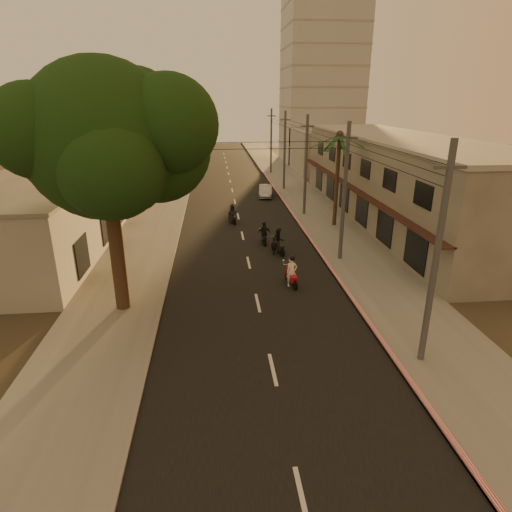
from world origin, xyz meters
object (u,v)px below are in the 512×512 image
(broadleaf_tree, at_px, (113,141))
(scooter_red, at_px, (292,273))
(palm_tree, at_px, (340,140))
(scooter_mid_b, at_px, (264,234))
(parked_car, at_px, (266,191))
(scooter_mid_a, at_px, (278,242))
(scooter_far_a, at_px, (232,215))

(broadleaf_tree, relative_size, scooter_red, 6.35)
(palm_tree, bearing_deg, scooter_mid_b, -147.41)
(scooter_red, distance_m, parked_car, 24.14)
(scooter_mid_a, distance_m, scooter_mid_b, 2.44)
(broadleaf_tree, bearing_deg, scooter_mid_b, 50.15)
(palm_tree, height_order, scooter_mid_b, palm_tree)
(scooter_red, bearing_deg, scooter_mid_b, 85.16)
(scooter_mid_a, height_order, parked_car, scooter_mid_a)
(scooter_red, xyz_separation_m, scooter_mid_b, (-0.71, 7.77, -0.05))
(palm_tree, bearing_deg, broadleaf_tree, -136.52)
(scooter_mid_b, distance_m, parked_car, 16.46)
(palm_tree, xyz_separation_m, scooter_red, (-5.82, -11.95, -6.32))
(scooter_mid_a, xyz_separation_m, parked_car, (1.32, 18.64, -0.23))
(parked_car, bearing_deg, scooter_far_a, -104.03)
(palm_tree, xyz_separation_m, scooter_mid_b, (-6.53, -4.18, -6.37))
(scooter_mid_a, distance_m, parked_car, 18.69)
(parked_car, bearing_deg, scooter_mid_b, -89.53)
(palm_tree, bearing_deg, scooter_mid_a, -131.69)
(scooter_red, xyz_separation_m, parked_car, (1.36, 24.10, -0.18))
(broadleaf_tree, distance_m, scooter_mid_a, 13.78)
(scooter_mid_b, bearing_deg, palm_tree, 31.65)
(scooter_mid_a, xyz_separation_m, scooter_mid_b, (-0.75, 2.31, -0.10))
(scooter_mid_b, bearing_deg, scooter_red, -85.71)
(scooter_mid_a, bearing_deg, scooter_mid_b, 90.22)
(broadleaf_tree, bearing_deg, parked_car, 68.68)
(scooter_red, height_order, scooter_mid_a, scooter_mid_a)
(scooter_mid_b, relative_size, parked_car, 0.44)
(parked_car, bearing_deg, scooter_red, -85.53)
(scooter_mid_b, xyz_separation_m, parked_car, (2.07, 16.33, -0.13))
(scooter_mid_a, relative_size, scooter_far_a, 1.12)
(scooter_red, relative_size, scooter_mid_a, 0.98)
(scooter_red, relative_size, parked_car, 0.46)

